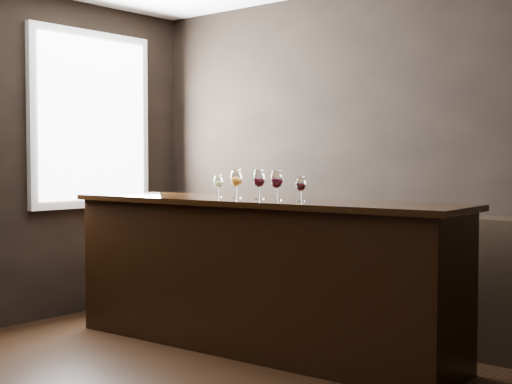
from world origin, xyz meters
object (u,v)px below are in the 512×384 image
Objects in this scene: glass_red_a at (259,179)px; glass_red_b at (277,180)px; glass_white at (218,182)px; back_bar_shelf at (451,283)px; glass_amber at (236,179)px; glass_red_c at (301,184)px; bar_counter at (257,277)px.

glass_red_a is 1.01× the size of glass_red_b.
glass_white is 0.61m from glass_red_b.
glass_amber reaches higher than back_bar_shelf.
glass_white is 0.81m from glass_red_c.
glass_red_b is at bearing -134.13° from back_bar_shelf.
glass_white is 0.79× the size of glass_amber.
glass_red_a is 0.21m from glass_red_b.
glass_red_a is 1.24× the size of glass_red_c.
glass_amber reaches higher than glass_white.
bar_counter is at bearing -3.75° from glass_amber.
glass_red_b is at bearing -9.54° from bar_counter.
glass_red_b is (0.41, -0.04, -0.00)m from glass_amber.
back_bar_shelf is 16.07× the size of glass_white.
glass_amber reaches higher than glass_red_b.
glass_amber is at bearing 173.35° from bar_counter.
back_bar_shelf is 12.76× the size of glass_amber.
back_bar_shelf is 1.88m from glass_white.
glass_white and glass_red_c have the same top height.
glass_red_a is (0.41, -0.00, 0.03)m from glass_white.
glass_amber is 1.02× the size of glass_red_b.
glass_red_b is at bearing -177.50° from glass_red_c.
back_bar_shelf is at bearing 30.01° from glass_white.
bar_counter is at bearing -4.17° from glass_white.
glass_red_a is at bearing 97.79° from bar_counter.
back_bar_shelf is at bearing 52.94° from glass_red_c.
glass_white is (-0.41, 0.03, 0.68)m from bar_counter.
glass_red_c reaches higher than back_bar_shelf.
glass_red_a is (-0.01, 0.03, 0.71)m from bar_counter.
glass_red_c is (0.41, -0.04, -0.03)m from glass_red_a.
bar_counter is at bearing 178.00° from glass_red_c.
glass_amber is (0.20, -0.02, 0.03)m from glass_white.
glass_red_c is (0.62, -0.03, -0.03)m from glass_amber.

